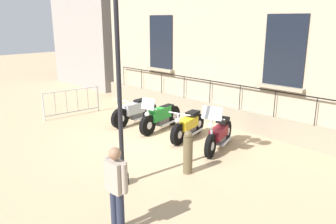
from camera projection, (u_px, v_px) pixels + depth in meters
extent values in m
plane|color=tan|center=(162.00, 138.00, 10.62)|extent=(60.00, 60.00, 0.00)
cube|color=gray|center=(210.00, 112.00, 12.17)|extent=(0.20, 11.92, 0.72)
cube|color=black|center=(285.00, 51.00, 9.78)|extent=(0.06, 1.27, 2.08)
cube|color=gray|center=(280.00, 88.00, 10.01)|extent=(0.24, 1.47, 0.10)
cube|color=black|center=(161.00, 42.00, 13.36)|extent=(0.06, 1.27, 2.08)
cube|color=gray|center=(160.00, 70.00, 13.60)|extent=(0.24, 1.47, 0.10)
cube|color=black|center=(210.00, 81.00, 11.83)|extent=(0.03, 10.01, 0.03)
cylinder|color=black|center=(124.00, 76.00, 15.35)|extent=(0.02, 0.02, 0.81)
cylinder|color=black|center=(142.00, 79.00, 14.50)|extent=(0.02, 0.02, 0.81)
cylinder|color=black|center=(161.00, 83.00, 13.64)|extent=(0.02, 0.02, 0.81)
cylinder|color=black|center=(184.00, 87.00, 12.79)|extent=(0.02, 0.02, 0.81)
cylinder|color=black|center=(210.00, 92.00, 11.93)|extent=(0.02, 0.02, 0.81)
cylinder|color=black|center=(240.00, 98.00, 11.08)|extent=(0.02, 0.02, 0.81)
cylinder|color=black|center=(275.00, 104.00, 10.23)|extent=(0.02, 0.02, 0.81)
cylinder|color=black|center=(316.00, 112.00, 9.37)|extent=(0.02, 0.02, 0.81)
cylinder|color=black|center=(120.00, 118.00, 11.46)|extent=(0.71, 0.21, 0.70)
cylinder|color=silver|center=(120.00, 118.00, 11.46)|extent=(0.26, 0.19, 0.25)
cylinder|color=black|center=(149.00, 110.00, 12.51)|extent=(0.71, 0.21, 0.70)
cylinder|color=silver|center=(149.00, 110.00, 12.51)|extent=(0.26, 0.19, 0.25)
cube|color=#B2B2BC|center=(134.00, 108.00, 11.89)|extent=(0.88, 0.37, 0.38)
cube|color=#4C4C51|center=(136.00, 115.00, 12.03)|extent=(0.53, 0.28, 0.25)
cube|color=black|center=(141.00, 101.00, 12.09)|extent=(0.50, 0.31, 0.10)
cylinder|color=silver|center=(121.00, 109.00, 11.41)|extent=(0.16, 0.07, 0.63)
cylinder|color=silver|center=(122.00, 100.00, 11.36)|extent=(0.09, 0.66, 0.04)
sphere|color=white|center=(119.00, 106.00, 11.32)|extent=(0.16, 0.16, 0.16)
cylinder|color=silver|center=(143.00, 118.00, 12.08)|extent=(0.77, 0.15, 0.08)
cylinder|color=black|center=(148.00, 125.00, 10.77)|extent=(0.70, 0.26, 0.68)
cylinder|color=silver|center=(148.00, 125.00, 10.77)|extent=(0.26, 0.21, 0.24)
cylinder|color=black|center=(173.00, 115.00, 11.90)|extent=(0.70, 0.26, 0.68)
cylinder|color=silver|center=(173.00, 115.00, 11.90)|extent=(0.26, 0.21, 0.24)
cube|color=#1E842D|center=(160.00, 114.00, 11.23)|extent=(0.98, 0.43, 0.39)
cube|color=#4C4C51|center=(162.00, 120.00, 11.38)|extent=(0.60, 0.31, 0.24)
cube|color=black|center=(167.00, 107.00, 11.49)|extent=(0.56, 0.33, 0.10)
cylinder|color=silver|center=(148.00, 117.00, 10.73)|extent=(0.17, 0.09, 0.56)
cylinder|color=silver|center=(149.00, 108.00, 10.70)|extent=(0.14, 0.60, 0.04)
sphere|color=white|center=(147.00, 114.00, 10.65)|extent=(0.16, 0.16, 0.16)
cylinder|color=silver|center=(169.00, 123.00, 11.48)|extent=(0.85, 0.22, 0.08)
cube|color=silver|center=(148.00, 104.00, 10.61)|extent=(0.20, 0.51, 0.36)
cylinder|color=black|center=(178.00, 134.00, 9.95)|extent=(0.67, 0.28, 0.65)
cylinder|color=silver|center=(178.00, 134.00, 9.95)|extent=(0.26, 0.21, 0.23)
cylinder|color=black|center=(197.00, 123.00, 10.99)|extent=(0.67, 0.28, 0.65)
cylinder|color=silver|center=(197.00, 123.00, 10.99)|extent=(0.26, 0.21, 0.23)
cube|color=gold|center=(187.00, 123.00, 10.38)|extent=(0.90, 0.52, 0.31)
cube|color=#4C4C51|center=(189.00, 129.00, 10.52)|extent=(0.56, 0.38, 0.23)
cube|color=black|center=(193.00, 113.00, 10.60)|extent=(0.53, 0.40, 0.10)
cylinder|color=silver|center=(179.00, 124.00, 9.91)|extent=(0.17, 0.09, 0.63)
cylinder|color=silver|center=(180.00, 114.00, 9.87)|extent=(0.20, 0.74, 0.04)
sphere|color=white|center=(177.00, 121.00, 9.82)|extent=(0.16, 0.16, 0.16)
cylinder|color=silver|center=(196.00, 132.00, 10.59)|extent=(0.76, 0.25, 0.08)
cylinder|color=black|center=(210.00, 146.00, 9.03)|extent=(0.67, 0.31, 0.66)
cylinder|color=silver|center=(210.00, 146.00, 9.03)|extent=(0.26, 0.20, 0.23)
cylinder|color=black|center=(226.00, 131.00, 10.22)|extent=(0.67, 0.31, 0.66)
cylinder|color=silver|center=(226.00, 131.00, 10.22)|extent=(0.26, 0.20, 0.23)
cube|color=maroon|center=(219.00, 133.00, 9.53)|extent=(0.90, 0.55, 0.28)
cube|color=#4C4C51|center=(219.00, 139.00, 9.68)|extent=(0.56, 0.39, 0.23)
cube|color=black|center=(223.00, 120.00, 9.75)|extent=(0.54, 0.41, 0.10)
cylinder|color=silver|center=(212.00, 132.00, 8.97)|extent=(0.17, 0.11, 0.77)
cylinder|color=silver|center=(213.00, 118.00, 8.91)|extent=(0.24, 0.65, 0.04)
sphere|color=white|center=(211.00, 126.00, 8.85)|extent=(0.16, 0.16, 0.16)
cylinder|color=silver|center=(227.00, 142.00, 9.77)|extent=(0.75, 0.31, 0.08)
cube|color=silver|center=(212.00, 113.00, 8.82)|extent=(0.28, 0.56, 0.36)
cylinder|color=black|center=(123.00, 179.00, 7.62)|extent=(0.28, 0.28, 0.24)
cylinder|color=black|center=(119.00, 89.00, 7.06)|extent=(0.10, 0.10, 4.44)
cylinder|color=#B7B7BF|center=(98.00, 98.00, 13.61)|extent=(0.05, 0.05, 1.05)
cylinder|color=#B7B7BF|center=(43.00, 107.00, 12.27)|extent=(0.05, 0.05, 1.05)
cylinder|color=#B7B7BF|center=(71.00, 90.00, 12.80)|extent=(2.21, 0.27, 0.04)
cylinder|color=#B7B7BF|center=(73.00, 112.00, 13.04)|extent=(2.21, 0.27, 0.04)
cylinder|color=#B7B7BF|center=(88.00, 98.00, 13.32)|extent=(0.02, 0.02, 0.87)
cylinder|color=#B7B7BF|center=(77.00, 100.00, 13.05)|extent=(0.02, 0.02, 0.87)
cylinder|color=#B7B7BF|center=(66.00, 101.00, 12.78)|extent=(0.02, 0.02, 0.87)
cylinder|color=#B7B7BF|center=(55.00, 103.00, 12.51)|extent=(0.02, 0.02, 0.87)
cylinder|color=brown|center=(188.00, 155.00, 8.08)|extent=(0.23, 0.23, 0.93)
sphere|color=brown|center=(188.00, 135.00, 7.94)|extent=(0.21, 0.21, 0.21)
cylinder|color=#23283D|center=(120.00, 213.00, 5.78)|extent=(0.14, 0.14, 0.79)
cylinder|color=#23283D|center=(115.00, 210.00, 5.89)|extent=(0.14, 0.14, 0.79)
cube|color=gray|center=(116.00, 176.00, 5.65)|extent=(0.24, 0.37, 0.56)
sphere|color=#8C664C|center=(115.00, 153.00, 5.54)|extent=(0.21, 0.21, 0.21)
cylinder|color=gray|center=(124.00, 179.00, 5.50)|extent=(0.09, 0.09, 0.53)
cylinder|color=gray|center=(108.00, 171.00, 5.79)|extent=(0.09, 0.09, 0.53)
cube|color=gray|center=(117.00, 9.00, 19.54)|extent=(5.60, 5.10, 8.37)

